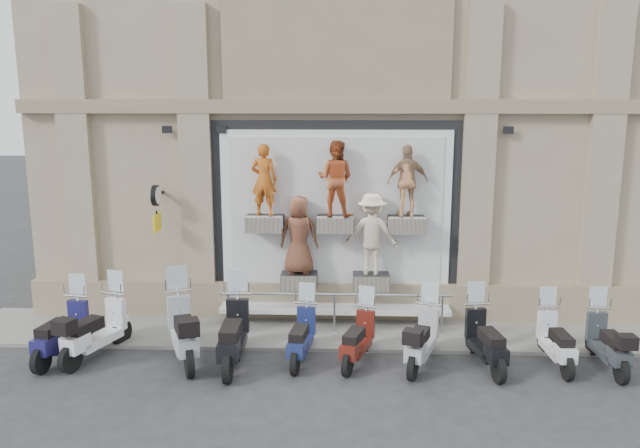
# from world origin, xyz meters

# --- Properties ---
(ground) EXTENTS (90.00, 90.00, 0.00)m
(ground) POSITION_xyz_m (0.00, 0.00, 0.00)
(ground) COLOR #2E2E30
(ground) RESTS_ON ground
(sidewalk) EXTENTS (16.00, 2.20, 0.08)m
(sidewalk) POSITION_xyz_m (0.00, 2.10, 0.04)
(sidewalk) COLOR gray
(sidewalk) RESTS_ON ground
(building) EXTENTS (14.00, 8.60, 12.00)m
(building) POSITION_xyz_m (0.00, 7.00, 6.00)
(building) COLOR tan
(building) RESTS_ON ground
(shop_vitrine) EXTENTS (5.60, 0.83, 4.30)m
(shop_vitrine) POSITION_xyz_m (0.09, 2.74, 2.36)
(shop_vitrine) COLOR black
(shop_vitrine) RESTS_ON ground
(guard_rail) EXTENTS (5.06, 0.10, 0.93)m
(guard_rail) POSITION_xyz_m (0.00, 2.00, 0.47)
(guard_rail) COLOR #9EA0A5
(guard_rail) RESTS_ON ground
(clock_sign_bracket) EXTENTS (0.10, 0.80, 1.02)m
(clock_sign_bracket) POSITION_xyz_m (-3.90, 2.47, 2.80)
(clock_sign_bracket) COLOR black
(clock_sign_bracket) RESTS_ON ground
(scooter_a) EXTENTS (0.85, 1.97, 1.55)m
(scooter_a) POSITION_xyz_m (-5.28, 0.50, 0.78)
(scooter_a) COLOR #18154C
(scooter_a) RESTS_ON ground
(scooter_b) EXTENTS (1.19, 2.06, 1.61)m
(scooter_b) POSITION_xyz_m (-4.63, 0.57, 0.81)
(scooter_b) COLOR white
(scooter_b) RESTS_ON ground
(scooter_c) EXTENTS (1.35, 2.20, 1.72)m
(scooter_c) POSITION_xyz_m (-2.90, 0.50, 0.86)
(scooter_c) COLOR #A5ACB2
(scooter_c) RESTS_ON ground
(scooter_d) EXTENTS (0.68, 2.13, 1.71)m
(scooter_d) POSITION_xyz_m (-1.89, 0.34, 0.86)
(scooter_d) COLOR black
(scooter_d) RESTS_ON ground
(scooter_e) EXTENTS (0.72, 1.79, 1.41)m
(scooter_e) POSITION_xyz_m (-0.61, 0.58, 0.71)
(scooter_e) COLOR navy
(scooter_e) RESTS_ON ground
(scooter_f) EXTENTS (1.01, 1.77, 1.38)m
(scooter_f) POSITION_xyz_m (0.47, 0.52, 0.69)
(scooter_f) COLOR #55150E
(scooter_f) RESTS_ON ground
(scooter_g) EXTENTS (1.13, 1.90, 1.49)m
(scooter_g) POSITION_xyz_m (1.68, 0.44, 0.74)
(scooter_g) COLOR #9FA1A6
(scooter_g) RESTS_ON ground
(scooter_h) EXTENTS (0.81, 1.91, 1.50)m
(scooter_h) POSITION_xyz_m (2.88, 0.42, 0.75)
(scooter_h) COLOR black
(scooter_h) RESTS_ON ground
(scooter_i) EXTENTS (0.56, 1.74, 1.40)m
(scooter_i) POSITION_xyz_m (4.23, 0.55, 0.70)
(scooter_i) COLOR silver
(scooter_i) RESTS_ON ground
(scooter_j) EXTENTS (0.54, 1.77, 1.43)m
(scooter_j) POSITION_xyz_m (5.15, 0.45, 0.72)
(scooter_j) COLOR #2C3235
(scooter_j) RESTS_ON ground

